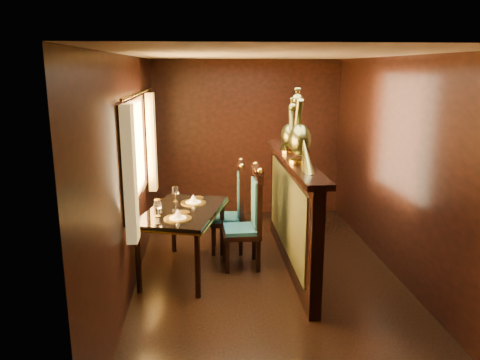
{
  "coord_description": "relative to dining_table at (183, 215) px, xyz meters",
  "views": [
    {
      "loc": [
        -0.71,
        -4.98,
        2.37
      ],
      "look_at": [
        -0.3,
        0.25,
        1.11
      ],
      "focal_mm": 35.0,
      "sensor_mm": 36.0,
      "label": 1
    }
  ],
  "objects": [
    {
      "name": "dining_table",
      "position": [
        0.0,
        0.0,
        0.0
      ],
      "size": [
        1.11,
        1.48,
        0.98
      ],
      "rotation": [
        0.0,
        0.0,
        -0.26
      ],
      "color": "black",
      "rests_on": "ground"
    },
    {
      "name": "chair_left",
      "position": [
        0.8,
        0.11,
        -0.04
      ],
      "size": [
        0.46,
        0.51,
        1.27
      ],
      "rotation": [
        0.0,
        0.0,
        0.03
      ],
      "color": "black",
      "rests_on": "ground"
    },
    {
      "name": "partition",
      "position": [
        1.29,
        0.08,
        0.01
      ],
      "size": [
        0.26,
        2.7,
        1.36
      ],
      "color": "black",
      "rests_on": "ground"
    },
    {
      "name": "chair_right",
      "position": [
        0.66,
        0.63,
        -0.07
      ],
      "size": [
        0.46,
        0.49,
        1.22
      ],
      "rotation": [
        0.0,
        0.0,
        -0.05
      ],
      "color": "black",
      "rests_on": "ground"
    },
    {
      "name": "peacock_right",
      "position": [
        1.29,
        0.34,
        0.99
      ],
      "size": [
        0.21,
        0.57,
        0.67
      ],
      "primitive_type": null,
      "color": "#16442D",
      "rests_on": "partition"
    },
    {
      "name": "room_shell",
      "position": [
        0.88,
        -0.2,
        0.88
      ],
      "size": [
        3.04,
        5.04,
        2.52
      ],
      "color": "black",
      "rests_on": "ground"
    },
    {
      "name": "ground",
      "position": [
        0.96,
        -0.22,
        -0.7
      ],
      "size": [
        5.0,
        5.0,
        0.0
      ],
      "primitive_type": "plane",
      "color": "black",
      "rests_on": "ground"
    },
    {
      "name": "peacock_left",
      "position": [
        1.29,
        -0.28,
        1.06
      ],
      "size": [
        0.25,
        0.67,
        0.8
      ],
      "primitive_type": null,
      "color": "#16442D",
      "rests_on": "partition"
    }
  ]
}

